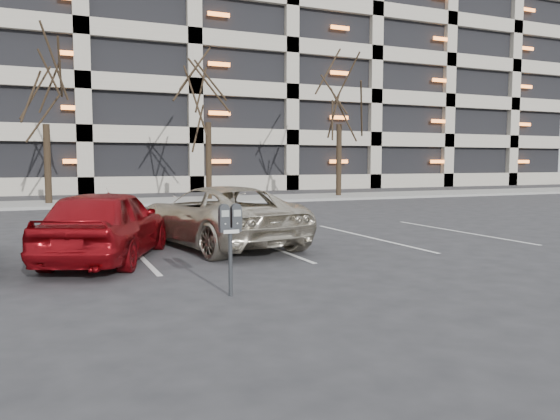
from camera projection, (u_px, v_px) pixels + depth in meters
The scene contains 10 objects.
ground at pixel (236, 267), 9.63m from camera, with size 140.00×140.00×0.00m, color #28282B.
sidewalk at pixel (122, 202), 24.29m from camera, with size 80.00×4.00×0.12m, color gray.
stall_lines at pixel (136, 252), 11.19m from camera, with size 16.90×5.20×0.00m.
parking_garage at pixel (243, 71), 44.52m from camera, with size 52.00×20.00×19.00m.
tree_b at pixel (44, 74), 22.64m from camera, with size 3.36×3.36×7.64m.
tree_c at pixel (208, 74), 25.34m from camera, with size 3.62×3.62×8.23m.
tree_d at pixel (340, 79), 28.06m from camera, with size 3.72×3.72×8.46m.
parking_meter at pixel (230, 227), 7.45m from camera, with size 0.32×0.13×1.25m.
suv_silver at pixel (218, 216), 12.05m from camera, with size 3.06×5.10×1.33m.
car_red at pixel (106, 224), 10.15m from camera, with size 1.62×4.04×1.38m, color maroon.
Camera 1 is at (-3.02, -9.05, 1.84)m, focal length 35.00 mm.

